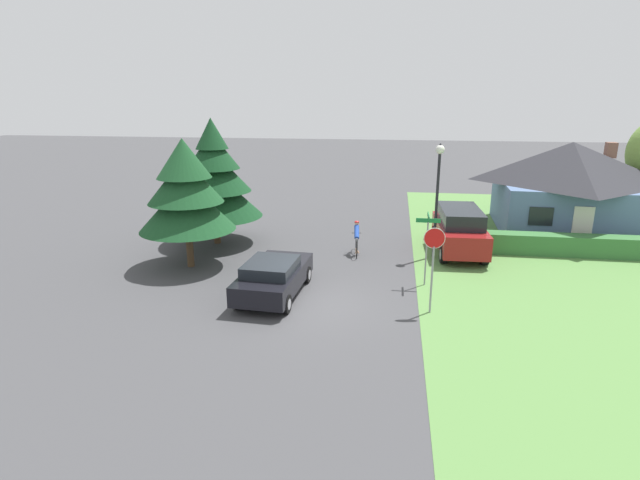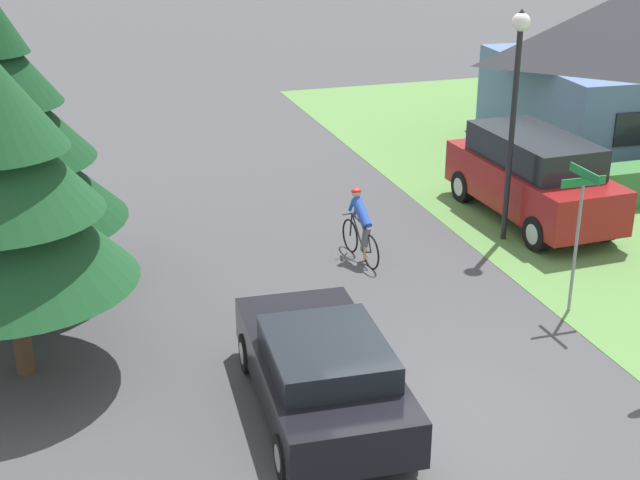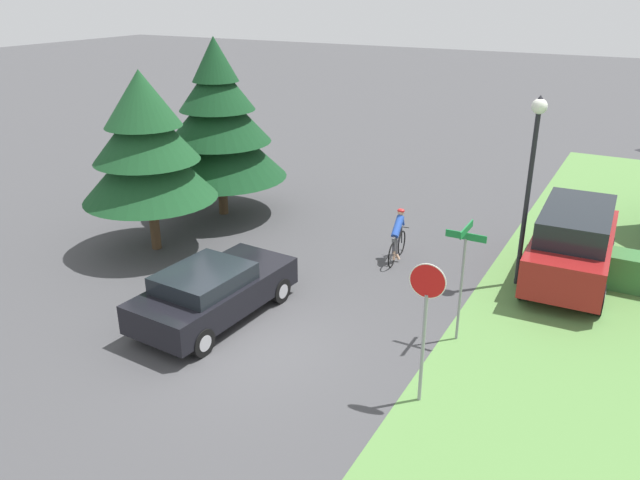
% 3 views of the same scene
% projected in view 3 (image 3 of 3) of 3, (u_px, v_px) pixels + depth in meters
% --- Properties ---
extents(ground_plane, '(140.00, 140.00, 0.00)m').
position_uv_depth(ground_plane, '(251.00, 344.00, 14.16)').
color(ground_plane, '#424244').
extents(sedan_left_lane, '(2.17, 4.43, 1.40)m').
position_uv_depth(sedan_left_lane, '(213.00, 291.00, 15.00)').
color(sedan_left_lane, black).
rests_on(sedan_left_lane, ground).
extents(cyclist, '(0.44, 1.74, 1.55)m').
position_uv_depth(cyclist, '(397.00, 237.00, 18.21)').
color(cyclist, black).
rests_on(cyclist, ground).
extents(parked_suv_right, '(2.16, 5.06, 2.08)m').
position_uv_depth(parked_suv_right, '(573.00, 244.00, 16.86)').
color(parked_suv_right, maroon).
rests_on(parked_suv_right, ground).
extents(stop_sign, '(0.69, 0.07, 2.94)m').
position_uv_depth(stop_sign, '(426.00, 307.00, 11.48)').
color(stop_sign, gray).
rests_on(stop_sign, ground).
extents(street_lamp, '(0.39, 0.39, 5.09)m').
position_uv_depth(street_lamp, '(533.00, 157.00, 15.69)').
color(street_lamp, black).
rests_on(street_lamp, ground).
extents(street_name_sign, '(0.90, 0.90, 2.79)m').
position_uv_depth(street_name_sign, '(463.00, 263.00, 13.64)').
color(street_name_sign, gray).
rests_on(street_name_sign, ground).
extents(conifer_tall_near, '(3.96, 3.96, 5.40)m').
position_uv_depth(conifer_tall_near, '(146.00, 145.00, 18.09)').
color(conifer_tall_near, '#4C3823').
rests_on(conifer_tall_near, ground).
extents(conifer_tall_far, '(4.54, 4.54, 6.05)m').
position_uv_depth(conifer_tall_far, '(218.00, 125.00, 21.06)').
color(conifer_tall_far, '#4C3823').
rests_on(conifer_tall_far, ground).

